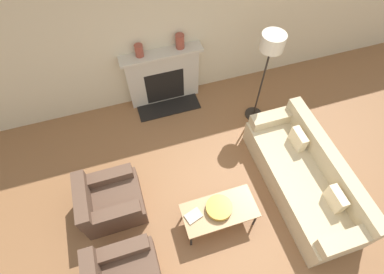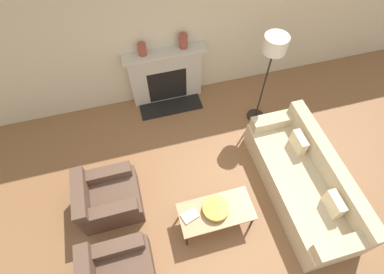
# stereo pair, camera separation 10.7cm
# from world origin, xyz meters

# --- Properties ---
(ground_plane) EXTENTS (18.00, 18.00, 0.00)m
(ground_plane) POSITION_xyz_m (0.00, 0.00, 0.00)
(ground_plane) COLOR brown
(wall_back) EXTENTS (18.00, 0.06, 2.90)m
(wall_back) POSITION_xyz_m (0.00, 2.67, 1.45)
(wall_back) COLOR beige
(wall_back) RESTS_ON ground_plane
(fireplace) EXTENTS (1.42, 0.59, 1.12)m
(fireplace) POSITION_xyz_m (-0.05, 2.53, 0.55)
(fireplace) COLOR beige
(fireplace) RESTS_ON ground_plane
(couch) EXTENTS (0.90, 2.29, 0.79)m
(couch) POSITION_xyz_m (1.52, 0.03, 0.30)
(couch) COLOR #CCB78E
(couch) RESTS_ON ground_plane
(armchair_far) EXTENTS (0.87, 0.78, 0.69)m
(armchair_far) POSITION_xyz_m (-1.39, 0.56, 0.27)
(armchair_far) COLOR brown
(armchair_far) RESTS_ON ground_plane
(coffee_table) EXTENTS (1.05, 0.51, 0.42)m
(coffee_table) POSITION_xyz_m (0.07, -0.10, 0.38)
(coffee_table) COLOR tan
(coffee_table) RESTS_ON ground_plane
(bowl) EXTENTS (0.37, 0.37, 0.09)m
(bowl) POSITION_xyz_m (0.06, -0.08, 0.47)
(bowl) COLOR #BC8E2D
(bowl) RESTS_ON coffee_table
(book) EXTENTS (0.26, 0.22, 0.02)m
(book) POSITION_xyz_m (-0.30, -0.07, 0.43)
(book) COLOR #B2A893
(book) RESTS_ON coffee_table
(floor_lamp) EXTENTS (0.36, 0.36, 1.78)m
(floor_lamp) POSITION_xyz_m (1.42, 1.61, 1.49)
(floor_lamp) COLOR black
(floor_lamp) RESTS_ON ground_plane
(mantel_vase_left) EXTENTS (0.14, 0.14, 0.21)m
(mantel_vase_left) POSITION_xyz_m (-0.39, 2.54, 1.22)
(mantel_vase_left) COLOR brown
(mantel_vase_left) RESTS_ON fireplace
(mantel_vase_center_left) EXTENTS (0.15, 0.15, 0.25)m
(mantel_vase_center_left) POSITION_xyz_m (0.29, 2.54, 1.24)
(mantel_vase_center_left) COLOR brown
(mantel_vase_center_left) RESTS_ON fireplace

